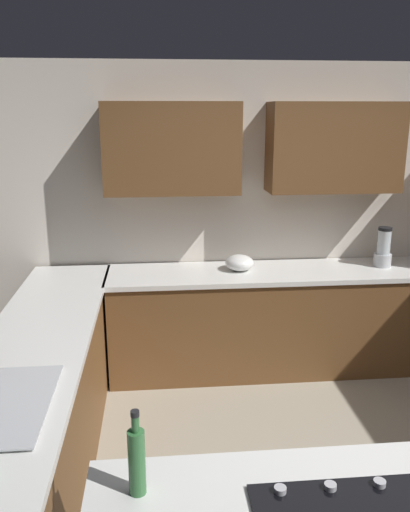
{
  "coord_description": "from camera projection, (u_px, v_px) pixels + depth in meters",
  "views": [
    {
      "loc": [
        1.09,
        2.42,
        2.2
      ],
      "look_at": [
        0.72,
        -1.47,
        1.11
      ],
      "focal_mm": 36.66,
      "sensor_mm": 36.0,
      "label": 1
    }
  ],
  "objects": [
    {
      "name": "blender",
      "position": [
        383.0,
        250.0,
        4.49
      ],
      "size": [
        0.15,
        0.15,
        0.34
      ],
      "color": "silver",
      "rests_on": "countertop_back"
    },
    {
      "name": "mixing_bowl",
      "position": [
        239.0,
        263.0,
        4.4
      ],
      "size": [
        0.24,
        0.24,
        0.13
      ],
      "primitive_type": "ellipsoid",
      "color": "white",
      "rests_on": "countertop_back"
    },
    {
      "name": "countertop_back",
      "position": [
        275.0,
        273.0,
        4.41
      ],
      "size": [
        2.84,
        0.64,
        0.04
      ],
      "primitive_type": "cube",
      "color": "silver",
      "rests_on": "lower_cabinets_back"
    },
    {
      "name": "countertop_side",
      "position": [
        37.0,
        338.0,
        3.14
      ],
      "size": [
        0.64,
        2.94,
        0.04
      ],
      "primitive_type": "cube",
      "color": "silver",
      "rests_on": "lower_cabinets_side"
    },
    {
      "name": "wall_back",
      "position": [
        272.0,
        199.0,
        4.57
      ],
      "size": [
        6.0,
        0.44,
        2.6
      ],
      "color": "silver",
      "rests_on": "ground"
    },
    {
      "name": "oil_bottle",
      "position": [
        137.0,
        460.0,
        1.81
      ],
      "size": [
        0.06,
        0.06,
        0.33
      ],
      "color": "#336B38",
      "rests_on": "island_top"
    },
    {
      "name": "ground_plane",
      "position": [
        353.0,
        506.0,
        3.01
      ],
      "size": [
        14.0,
        14.0,
        0.0
      ],
      "primitive_type": "plane",
      "color": "#9E937F"
    },
    {
      "name": "lower_cabinets_back",
      "position": [
        273.0,
        322.0,
        4.54
      ],
      "size": [
        2.8,
        0.6,
        0.86
      ],
      "primitive_type": "cube",
      "color": "brown",
      "rests_on": "ground"
    },
    {
      "name": "lower_cabinets_side",
      "position": [
        43.0,
        405.0,
        3.26
      ],
      "size": [
        0.6,
        2.9,
        0.86
      ],
      "primitive_type": "cube",
      "color": "brown",
      "rests_on": "ground"
    }
  ]
}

